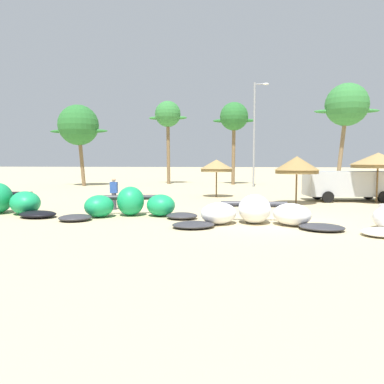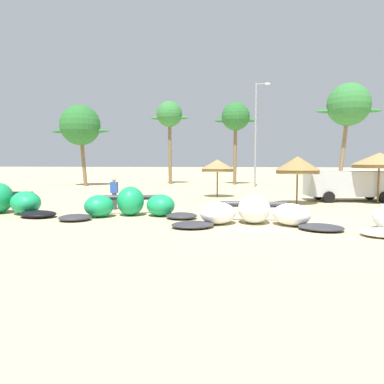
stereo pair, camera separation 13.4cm
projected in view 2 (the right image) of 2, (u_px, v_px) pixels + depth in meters
name	position (u px, v px, depth m)	size (l,w,h in m)	color
ground_plane	(269.00, 221.00, 15.32)	(260.00, 260.00, 0.00)	#C6B284
kite_left	(130.00, 205.00, 16.53)	(5.95, 3.51, 1.32)	#333338
kite_left_of_center	(254.00, 213.00, 14.42)	(6.54, 3.00, 1.14)	#333338
beach_umbrella_near_van	(217.00, 166.00, 25.30)	(2.24, 2.24, 2.57)	brown
beach_umbrella_middle	(298.00, 165.00, 21.00)	(2.51, 2.51, 2.74)	brown
beach_umbrella_near_palms	(379.00, 160.00, 21.57)	(3.11, 3.11, 2.95)	brown
parked_car_second	(349.00, 183.00, 22.81)	(5.51, 2.60, 1.84)	#B2B7BC
person_near_kites	(114.00, 193.00, 18.89)	(0.36, 0.24, 1.62)	#383842
palm_leftmost	(80.00, 126.00, 36.44)	(5.90, 3.94, 7.94)	brown
palm_left	(169.00, 116.00, 39.47)	(4.10, 2.73, 8.80)	brown
palm_left_of_gap	(236.00, 118.00, 38.33)	(4.36, 2.91, 8.50)	brown
palm_center_left	(349.00, 105.00, 33.17)	(5.69, 3.79, 9.39)	#7F6647
lamppost_west	(257.00, 130.00, 34.73)	(1.39, 0.24, 9.71)	gray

